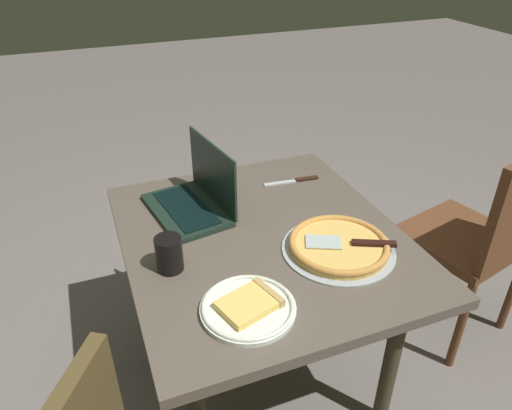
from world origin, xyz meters
TOP-DOWN VIEW (x-y plane):
  - ground_plane at (0.00, 0.00)m, footprint 12.00×12.00m
  - dining_table at (0.00, 0.00)m, footprint 1.01×0.89m
  - laptop at (0.24, 0.16)m, footprint 0.38×0.28m
  - pizza_plate at (-0.31, 0.17)m, footprint 0.26×0.26m
  - pizza_tray at (-0.16, -0.19)m, footprint 0.36×0.36m
  - table_knife at (0.29, -0.26)m, footprint 0.04×0.22m
  - drink_cup at (-0.06, 0.32)m, footprint 0.08×0.08m
  - chair_near at (-0.08, -0.91)m, footprint 0.49×0.49m

SIDE VIEW (x-z plane):
  - ground_plane at x=0.00m, z-range 0.00..0.00m
  - chair_near at x=-0.08m, z-range 0.07..0.98m
  - dining_table at x=0.00m, z-range 0.26..0.97m
  - table_knife at x=0.29m, z-range 0.70..0.71m
  - pizza_plate at x=-0.31m, z-range 0.70..0.73m
  - pizza_tray at x=-0.16m, z-range 0.70..0.74m
  - laptop at x=0.24m, z-range 0.63..0.88m
  - drink_cup at x=-0.06m, z-range 0.70..0.81m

